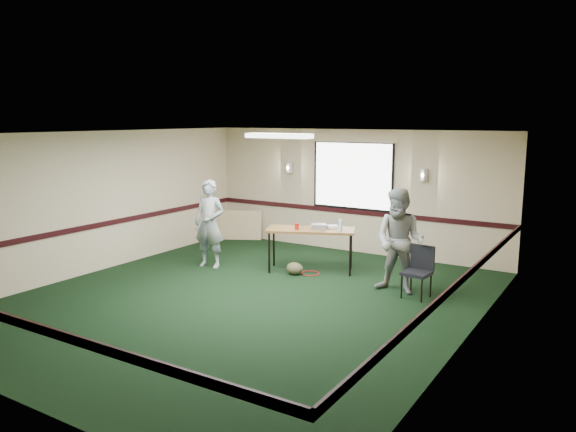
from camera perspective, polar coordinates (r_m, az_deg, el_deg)
The scene contains 13 objects.
ground at distance 9.34m, azimuth -4.26°, elevation -8.45°, with size 8.00×8.00×0.00m, color black.
room_shell at distance 10.74m, azimuth 2.32°, elevation 2.64°, with size 8.00×8.02×8.00m.
folding_table at distance 10.82m, azimuth 2.33°, elevation -1.61°, with size 1.80×1.29×0.84m.
projector at distance 10.78m, azimuth 3.13°, elevation -1.07°, with size 0.29×0.24×0.10m, color gray.
game_console at distance 10.90m, azimuth 4.52°, elevation -1.08°, with size 0.20×0.16×0.05m, color silver.
red_cup at distance 10.70m, azimuth 0.89°, elevation -1.08°, with size 0.08×0.08×0.12m, color #AF0B0B.
water_bottle at distance 10.60m, azimuth 5.35°, elevation -0.96°, with size 0.06×0.06×0.22m, color #92D4EE.
duffel_bag at distance 10.71m, azimuth 0.67°, elevation -5.35°, with size 0.33×0.25×0.24m, color #454127.
cable_coil at distance 10.79m, azimuth 2.28°, elevation -5.84°, with size 0.35×0.35×0.02m, color red.
folded_table at distance 13.78m, azimuth -5.58°, elevation -0.92°, with size 1.39×0.06×0.71m, color tan.
conference_chair at distance 9.58m, azimuth 13.18°, elevation -5.09°, with size 0.46×0.48×0.86m.
person_left at distance 11.21m, azimuth -7.98°, elevation -0.78°, with size 0.64×0.42×1.75m, color #3C5584.
person_right at distance 9.65m, azimuth 11.29°, elevation -2.52°, with size 0.87×0.68×1.79m, color #7A9ABD.
Camera 1 is at (5.24, -7.14, 2.95)m, focal length 35.00 mm.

